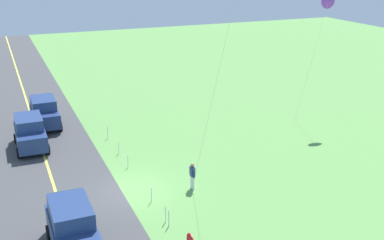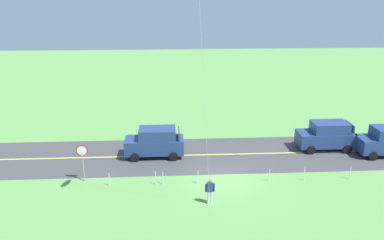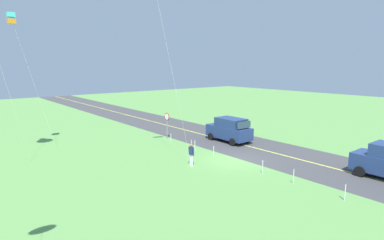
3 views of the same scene
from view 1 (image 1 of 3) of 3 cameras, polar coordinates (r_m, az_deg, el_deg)
ground_plane at (r=28.00m, az=-7.25°, el=-8.44°), size 120.00×120.00×0.10m
asphalt_road at (r=27.36m, az=-15.45°, el=-9.62°), size 120.00×7.00×0.00m
road_centre_stripe at (r=27.35m, az=-15.45°, el=-9.61°), size 120.00×0.16×0.00m
car_suv_foreground at (r=22.87m, az=-14.03°, el=-12.26°), size 4.40×2.12×2.24m
car_parked_west_near at (r=35.04m, az=-18.70°, el=-1.38°), size 4.40×2.12×2.24m
car_parked_west_far at (r=39.11m, az=-17.15°, el=0.91°), size 4.40×2.12×2.24m
person_adult_near at (r=27.61m, az=0.04°, el=-6.57°), size 0.58×0.22×1.60m
kite_green_far at (r=38.60m, az=15.89°, el=13.34°), size 0.54×2.55×9.98m
fence_post_0 at (r=35.60m, az=-9.99°, el=-1.51°), size 0.05×0.05×0.90m
fence_post_1 at (r=32.76m, az=-8.74°, el=-3.30°), size 0.05×0.05×0.90m
fence_post_2 at (r=30.66m, az=-7.63°, el=-4.87°), size 0.05×0.05×0.90m
fence_post_3 at (r=26.55m, az=-4.85°, el=-8.77°), size 0.05×0.05×0.90m
fence_post_4 at (r=24.64m, az=-3.16°, el=-11.09°), size 0.05×0.05×0.90m
fence_post_5 at (r=24.27m, az=-2.78°, el=-11.61°), size 0.05×0.05×0.90m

